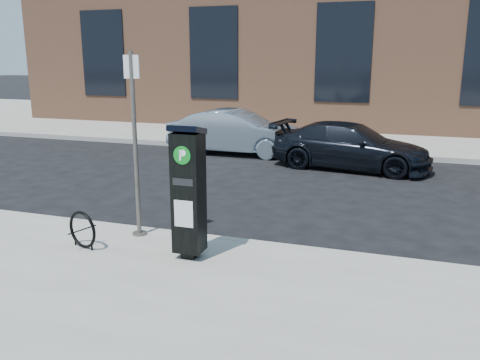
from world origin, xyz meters
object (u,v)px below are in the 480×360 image
at_px(sign_pole, 135,147).
at_px(car_silver, 236,132).
at_px(bike_rack, 82,230).
at_px(car_dark, 351,146).
at_px(parking_kiosk, 188,191).

xyz_separation_m(sign_pole, car_silver, (-1.08, 7.70, -0.88)).
xyz_separation_m(sign_pole, bike_rack, (-0.49, -0.77, -1.12)).
bearing_deg(car_dark, car_silver, 82.11).
xyz_separation_m(car_silver, car_dark, (3.54, -1.00, -0.06)).
distance_m(sign_pole, bike_rack, 1.44).
xyz_separation_m(bike_rack, car_silver, (-0.60, 8.47, 0.24)).
bearing_deg(car_dark, sign_pole, 167.80).
height_order(sign_pole, car_dark, sign_pole).
bearing_deg(sign_pole, car_silver, 96.24).
relative_size(sign_pole, car_dark, 0.68).
height_order(sign_pole, bike_rack, sign_pole).
relative_size(car_silver, car_dark, 0.97).
bearing_deg(parking_kiosk, bike_rack, -173.62).
distance_m(parking_kiosk, car_silver, 8.59).
distance_m(parking_kiosk, bike_rack, 1.77).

